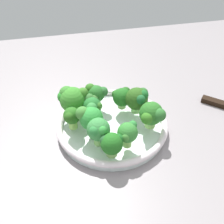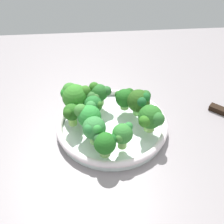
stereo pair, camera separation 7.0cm
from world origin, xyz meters
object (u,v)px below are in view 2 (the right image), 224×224
Objects in this scene: broccoli_floret_0 at (151,119)px; broccoli_floret_1 at (99,92)px; broccoli_floret_5 at (94,129)px; broccoli_floret_8 at (88,116)px; broccoli_floret_3 at (123,134)px; broccoli_floret_4 at (140,101)px; bowl at (112,125)px; broccoli_floret_6 at (93,104)px; broccoli_floret_9 at (125,97)px; broccoli_floret_10 at (71,113)px; broccoli_floret_7 at (105,143)px; broccoli_floret_2 at (74,96)px.

broccoli_floret_0 is 17.00cm from broccoli_floret_1.
broccoli_floret_5 is 4.46cm from broccoli_floret_8.
broccoli_floret_3 is at bearing -75.05° from broccoli_floret_1.
broccoli_floret_1 is at bearing 152.78° from broccoli_floret_4.
bowl is 4.56× the size of broccoli_floret_6.
broccoli_floret_9 is (9.94, 8.25, -1.40)cm from broccoli_floret_8.
broccoli_floret_9 is 0.97× the size of broccoli_floret_10.
broccoli_floret_4 reaches higher than broccoli_floret_3.
broccoli_floret_1 is 1.06× the size of broccoli_floret_7.
broccoli_floret_5 is at bearing -90.88° from broccoli_floret_6.
broccoli_floret_2 is at bearing -161.23° from broccoli_floret_1.
broccoli_floret_4 is at bearing 38.18° from broccoli_floret_5.
broccoli_floret_0 is at bearing -46.03° from broccoli_floret_1.
broccoli_floret_8 is at bearing 105.47° from broccoli_floret_5.
broccoli_floret_6 is (-13.62, 7.12, -0.16)cm from broccoli_floret_0.
broccoli_floret_6 is 5.59cm from broccoli_floret_8.
broccoli_floret_6 is (4.84, -2.85, -0.82)cm from broccoli_floret_2.
broccoli_floret_7 is 0.79× the size of broccoli_floret_8.
broccoli_floret_1 is 14.91cm from broccoli_floret_5.
bowl is at bearing -29.20° from broccoli_floret_2.
broccoli_floret_5 is (-4.76, -7.22, 5.86)cm from bowl.
broccoli_floret_4 is 11.99cm from broccoli_floret_6.
broccoli_floret_4 is (-1.64, 7.01, 0.19)cm from broccoli_floret_0.
broccoli_floret_0 is 13.14cm from broccoli_floret_7.
broccoli_floret_3 is at bearing 23.96° from broccoli_floret_7.
broccoli_floret_1 is at bearing 161.82° from broccoli_floret_9.
broccoli_floret_8 reaches higher than broccoli_floret_9.
broccoli_floret_0 reaches higher than broccoli_floret_6.
bowl is at bearing 26.25° from broccoli_floret_8.
broccoli_floret_7 is (6.97, -16.29, -1.37)cm from broccoli_floret_2.
broccoli_floret_3 is (11.12, -14.45, -0.78)cm from broccoli_floret_2.
broccoli_floret_8 reaches higher than broccoli_floret_5.
broccoli_floret_0 reaches higher than broccoli_floret_1.
broccoli_floret_2 is 1.32× the size of broccoli_floret_10.
broccoli_floret_5 is 15.33cm from broccoli_floret_9.
broccoli_floret_2 reaches higher than broccoli_floret_8.
broccoli_floret_3 is 1.12× the size of broccoli_floret_9.
broccoli_floret_8 is at bearing -158.46° from broccoli_floret_4.
broccoli_floret_0 is 1.11× the size of broccoli_floret_6.
broccoli_floret_1 is 18.56cm from broccoli_floret_7.
broccoli_floret_6 is at bearing 152.39° from broccoli_floret_0.
broccoli_floret_5 is (-13.77, -2.53, 0.23)cm from broccoli_floret_0.
broccoli_floret_0 is 0.99× the size of broccoli_floret_5.
broccoli_floret_8 is 5.06cm from broccoli_floret_10.
broccoli_floret_4 is 15.43cm from broccoli_floret_5.
broccoli_floret_2 is 1.36× the size of broccoli_floret_9.
broccoli_floret_0 is at bearing -12.73° from broccoli_floret_10.
broccoli_floret_7 is at bearing -156.04° from broccoli_floret_3.
bowl is at bearing -162.51° from broccoli_floret_4.
broccoli_floret_8 is at bearing 173.32° from broccoli_floret_0.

